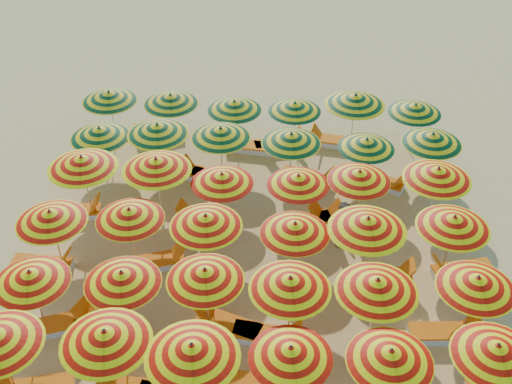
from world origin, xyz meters
TOP-DOWN VIEW (x-y plane):
  - ground at (0.00, 0.00)m, footprint 120.00×120.00m
  - umbrella_1 at (-3.02, -5.20)m, footprint 2.66×2.66m
  - umbrella_2 at (-1.09, -5.51)m, footprint 2.71×2.71m
  - umbrella_3 at (1.01, -5.30)m, footprint 2.16×2.16m
  - umbrella_4 at (3.14, -5.33)m, footprint 2.42×2.42m
  - umbrella_5 at (5.43, -5.12)m, footprint 2.43×2.43m
  - umbrella_6 at (-5.31, -3.34)m, footprint 2.14×2.14m
  - umbrella_7 at (-3.08, -3.27)m, footprint 2.19×2.19m
  - umbrella_8 at (-1.08, -3.12)m, footprint 2.27×2.27m
  - umbrella_9 at (0.99, -3.37)m, footprint 2.44×2.44m
  - umbrella_10 at (3.05, -3.35)m, footprint 2.39×2.39m
  - umbrella_11 at (5.47, -3.09)m, footprint 2.49×2.49m
  - umbrella_12 at (-5.48, -1.13)m, footprint 2.27×2.27m
  - umbrella_13 at (-3.39, -0.86)m, footprint 2.44×2.44m
  - umbrella_14 at (-1.27, -1.13)m, footprint 2.47×2.47m
  - umbrella_15 at (1.11, -1.24)m, footprint 2.43×2.43m
  - umbrella_16 at (3.01, -1.21)m, footprint 2.48×2.48m
  - umbrella_17 at (5.34, -0.91)m, footprint 2.20×2.20m
  - umbrella_18 at (-5.21, 1.22)m, footprint 2.29×2.29m
  - umbrella_19 at (-2.99, 1.25)m, footprint 2.35×2.35m
  - umbrella_20 at (-1.02, 0.93)m, footprint 1.90×1.90m
  - umbrella_21 at (1.22, 0.96)m, footprint 2.01×2.01m
  - umbrella_22 at (3.02, 1.20)m, footprint 2.30×2.30m
  - umbrella_23 at (5.29, 1.23)m, footprint 2.66×2.66m
  - umbrella_24 at (-5.16, 3.12)m, footprint 2.07×2.07m
  - umbrella_25 at (-3.31, 3.30)m, footprint 2.31×2.31m
  - umbrella_26 at (-1.26, 3.28)m, footprint 2.53×2.53m
  - umbrella_27 at (1.01, 3.08)m, footprint 2.39×2.39m
  - umbrella_28 at (3.40, 3.05)m, footprint 2.12×2.12m
  - umbrella_29 at (5.50, 3.28)m, footprint 2.48×2.48m
  - umbrella_30 at (-5.38, 5.46)m, footprint 2.03×2.03m
  - umbrella_31 at (-3.20, 5.39)m, footprint 2.25×2.25m
  - umbrella_32 at (-0.96, 5.12)m, footprint 2.36×2.36m
  - umbrella_33 at (1.13, 5.22)m, footprint 2.24×2.24m
  - umbrella_34 at (3.20, 5.38)m, footprint 2.77×2.77m
  - umbrella_35 at (5.27, 5.30)m, footprint 2.41×2.41m
  - lounger_6 at (-4.72, -3.36)m, footprint 1.83×1.13m
  - lounger_7 at (-3.68, -3.45)m, footprint 1.82×1.21m
  - lounger_8 at (-0.57, -3.22)m, footprint 1.82×1.17m
  - lounger_9 at (0.49, -3.55)m, footprint 1.80×0.85m
  - lounger_10 at (4.97, -3.25)m, footprint 1.76×0.67m
  - lounger_11 at (-5.98, -1.28)m, footprint 1.77×0.72m
  - lounger_12 at (-2.79, -1.02)m, footprint 1.83×1.07m
  - lounger_13 at (3.61, -1.29)m, footprint 1.74×0.61m
  - lounger_14 at (5.84, -0.98)m, footprint 1.82×0.96m
  - lounger_15 at (-5.71, 1.11)m, footprint 1.79×0.77m
  - lounger_16 at (-1.62, 0.87)m, footprint 1.81×0.89m
  - lounger_17 at (1.81, 1.03)m, footprint 1.83×1.04m
  - lounger_18 at (2.42, 1.07)m, footprint 1.82×1.01m
  - lounger_19 at (-2.81, 3.38)m, footprint 1.75×0.64m
  - lounger_20 at (-1.86, 3.17)m, footprint 1.83×1.12m
  - lounger_21 at (1.60, 3.23)m, footprint 1.82×1.20m
  - lounger_22 at (4.00, 3.12)m, footprint 1.82×1.25m
  - lounger_23 at (-3.80, 5.58)m, footprint 1.82×1.17m
  - lounger_24 at (-0.36, 5.00)m, footprint 1.80×0.82m
  - lounger_25 at (0.63, 5.23)m, footprint 1.82×0.95m
  - lounger_26 at (2.60, 5.51)m, footprint 1.81×0.88m
  - beachgoer_b at (2.57, 0.28)m, footprint 0.60×0.75m

SIDE VIEW (x-z plane):
  - ground at x=0.00m, z-range 0.00..0.00m
  - lounger_6 at x=-4.72m, z-range -0.19..0.50m
  - lounger_7 at x=-3.68m, z-range -0.19..0.50m
  - lounger_8 at x=-0.57m, z-range -0.19..0.50m
  - lounger_9 at x=0.49m, z-range -0.19..0.50m
  - lounger_10 at x=4.97m, z-range -0.19..0.50m
  - lounger_11 at x=-5.98m, z-range -0.19..0.50m
  - lounger_12 at x=-2.79m, z-range -0.19..0.50m
  - lounger_13 at x=3.61m, z-range -0.19..0.50m
  - lounger_14 at x=5.84m, z-range -0.19..0.50m
  - lounger_15 at x=-5.71m, z-range -0.19..0.50m
  - lounger_16 at x=-1.62m, z-range -0.19..0.50m
  - lounger_17 at x=1.81m, z-range -0.19..0.50m
  - lounger_18 at x=2.42m, z-range -0.19..0.50m
  - lounger_19 at x=-2.81m, z-range -0.19..0.50m
  - lounger_20 at x=-1.86m, z-range -0.19..0.50m
  - lounger_21 at x=1.60m, z-range -0.19..0.50m
  - lounger_22 at x=4.00m, z-range -0.19..0.50m
  - lounger_23 at x=-3.80m, z-range -0.19..0.50m
  - lounger_24 at x=-0.36m, z-range -0.19..0.50m
  - lounger_25 at x=0.63m, z-range -0.19..0.50m
  - lounger_26 at x=2.60m, z-range -0.19..0.50m
  - beachgoer_b at x=2.57m, z-range 0.00..1.47m
  - umbrella_28 at x=3.40m, z-range 0.73..2.65m
  - umbrella_35 at x=5.27m, z-range 0.74..2.68m
  - umbrella_33 at x=1.13m, z-range 0.74..2.68m
  - umbrella_21 at x=1.22m, z-range 0.75..2.72m
  - umbrella_20 at x=-1.02m, z-range 0.75..2.73m
  - umbrella_3 at x=1.01m, z-range 0.75..2.73m
  - umbrella_22 at x=3.02m, z-range 0.76..2.76m
  - umbrella_15 at x=1.11m, z-range 0.76..2.78m
  - umbrella_6 at x=-5.31m, z-range 0.77..2.78m
  - umbrella_32 at x=-0.96m, z-range 0.77..2.78m
  - umbrella_13 at x=-3.39m, z-range 0.77..2.79m
  - umbrella_7 at x=-3.08m, z-range 0.77..2.80m
  - umbrella_4 at x=3.14m, z-range 0.77..2.80m
  - umbrella_29 at x=5.50m, z-range 0.78..2.82m
  - umbrella_27 at x=1.01m, z-range 0.78..2.82m
  - umbrella_31 at x=-3.20m, z-range 0.78..2.84m
  - umbrella_11 at x=5.47m, z-range 0.78..2.84m
  - umbrella_24 at x=-5.16m, z-range 0.78..2.85m
  - umbrella_8 at x=-1.08m, z-range 0.78..2.85m
  - umbrella_26 at x=-1.26m, z-range 0.79..2.86m
  - umbrella_5 at x=5.43m, z-range 0.79..2.86m
  - umbrella_12 at x=-5.48m, z-range 0.79..2.87m
  - umbrella_30 at x=-5.38m, z-range 0.79..2.87m
  - umbrella_14 at x=-1.27m, z-range 0.80..2.91m
  - umbrella_17 at x=5.34m, z-range 0.80..2.91m
  - umbrella_9 at x=0.99m, z-range 0.81..2.94m
  - umbrella_25 at x=-3.31m, z-range 0.81..2.96m
  - umbrella_10 at x=3.05m, z-range 0.82..2.96m
  - umbrella_23 at x=5.29m, z-range 0.82..2.97m
  - umbrella_1 at x=-3.02m, z-range 0.83..3.01m
  - umbrella_2 at x=-1.09m, z-range 0.84..3.06m
  - umbrella_34 at x=3.20m, z-range 0.85..3.07m
  - umbrella_19 at x=-2.99m, z-range 0.85..3.07m
  - umbrella_16 at x=3.01m, z-range 0.85..3.09m
  - umbrella_18 at x=-5.21m, z-range 0.85..3.10m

